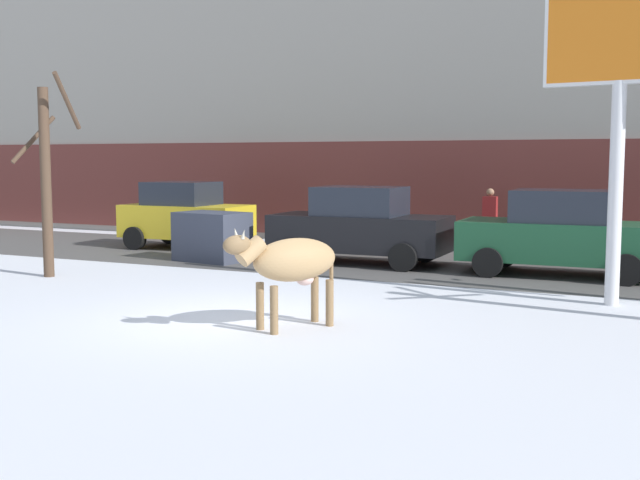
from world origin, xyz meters
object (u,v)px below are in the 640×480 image
(car_black_sedan, at_px, (360,226))
(bare_tree_left_lot, at_px, (47,175))
(dumpster, at_px, (212,237))
(billboard, at_px, (621,49))
(car_yellow_hatchback, at_px, (185,215))
(pedestrian_near_billboard, at_px, (490,221))
(cow_tan, at_px, (291,262))
(car_darkgreen_sedan, at_px, (561,234))

(car_black_sedan, xyz_separation_m, bare_tree_left_lot, (-5.17, -4.75, 1.25))
(car_black_sedan, bearing_deg, dumpster, -161.86)
(billboard, relative_size, car_black_sedan, 1.31)
(car_yellow_hatchback, distance_m, car_black_sedan, 5.68)
(car_black_sedan, distance_m, bare_tree_left_lot, 7.14)
(car_black_sedan, xyz_separation_m, pedestrian_near_billboard, (2.38, 3.12, -0.03))
(cow_tan, xyz_separation_m, car_yellow_hatchback, (-7.45, 7.96, -0.07))
(dumpster, bearing_deg, car_black_sedan, 18.14)
(pedestrian_near_billboard, xyz_separation_m, bare_tree_left_lot, (-7.55, -7.87, 1.28))
(car_yellow_hatchback, bearing_deg, car_black_sedan, -8.65)
(billboard, xyz_separation_m, car_darkgreen_sedan, (-1.32, 3.12, -3.41))
(billboard, relative_size, car_darkgreen_sedan, 1.31)
(cow_tan, distance_m, car_yellow_hatchback, 10.90)
(car_black_sedan, height_order, dumpster, car_black_sedan)
(billboard, xyz_separation_m, car_yellow_hatchback, (-11.57, 3.96, -3.39))
(billboard, bearing_deg, car_black_sedan, 152.48)
(car_yellow_hatchback, distance_m, bare_tree_left_lot, 5.76)
(car_yellow_hatchback, height_order, car_black_sedan, car_yellow_hatchback)
(cow_tan, height_order, car_black_sedan, car_black_sedan)
(car_black_sedan, height_order, bare_tree_left_lot, bare_tree_left_lot)
(pedestrian_near_billboard, bearing_deg, cow_tan, -93.00)
(car_yellow_hatchback, distance_m, pedestrian_near_billboard, 8.30)
(billboard, height_order, car_black_sedan, billboard)
(car_black_sedan, relative_size, pedestrian_near_billboard, 2.45)
(car_yellow_hatchback, xyz_separation_m, car_black_sedan, (5.61, -0.85, -0.02))
(car_yellow_hatchback, bearing_deg, bare_tree_left_lot, -85.53)
(billboard, height_order, car_darkgreen_sedan, billboard)
(cow_tan, relative_size, pedestrian_near_billboard, 1.07)
(dumpster, bearing_deg, pedestrian_near_billboard, 36.13)
(car_yellow_hatchback, bearing_deg, cow_tan, -46.87)
(cow_tan, bearing_deg, pedestrian_near_billboard, 87.00)
(cow_tan, height_order, dumpster, cow_tan)
(cow_tan, bearing_deg, car_yellow_hatchback, 133.13)
(bare_tree_left_lot, height_order, dumpster, bare_tree_left_lot)
(car_yellow_hatchback, bearing_deg, car_darkgreen_sedan, -4.68)
(pedestrian_near_billboard, bearing_deg, car_black_sedan, -127.28)
(cow_tan, xyz_separation_m, billboard, (4.11, 4.00, 3.32))
(billboard, bearing_deg, cow_tan, -135.81)
(billboard, bearing_deg, car_yellow_hatchback, 161.11)
(car_black_sedan, bearing_deg, pedestrian_near_billboard, 52.72)
(bare_tree_left_lot, bearing_deg, dumpster, 64.47)
(pedestrian_near_billboard, height_order, bare_tree_left_lot, bare_tree_left_lot)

